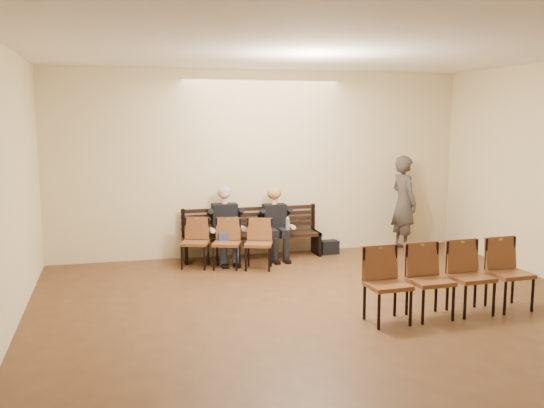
{
  "coord_description": "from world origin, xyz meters",
  "views": [
    {
      "loc": [
        -2.78,
        -6.17,
        2.62
      ],
      "look_at": [
        -0.06,
        4.05,
        1.1
      ],
      "focal_mm": 40.0,
      "sensor_mm": 36.0,
      "label": 1
    }
  ],
  "objects_px": {
    "seated_woman": "(276,226)",
    "chair_row_front": "(227,244)",
    "chair_row_back": "(451,280)",
    "bag": "(329,247)",
    "laptop": "(230,232)",
    "passerby": "(404,196)",
    "bench": "(252,246)",
    "seated_man": "(226,224)",
    "water_bottle": "(288,230)"
  },
  "relations": [
    {
      "from": "bag",
      "to": "chair_row_back",
      "type": "distance_m",
      "value": 3.91
    },
    {
      "from": "bench",
      "to": "seated_man",
      "type": "distance_m",
      "value": 0.71
    },
    {
      "from": "water_bottle",
      "to": "laptop",
      "type": "bearing_deg",
      "value": 176.63
    },
    {
      "from": "bench",
      "to": "laptop",
      "type": "relative_size",
      "value": 7.4
    },
    {
      "from": "seated_woman",
      "to": "chair_row_front",
      "type": "relative_size",
      "value": 0.78
    },
    {
      "from": "bench",
      "to": "water_bottle",
      "type": "bearing_deg",
      "value": -34.03
    },
    {
      "from": "seated_man",
      "to": "bag",
      "type": "xyz_separation_m",
      "value": [
        2.04,
        0.09,
        -0.56
      ]
    },
    {
      "from": "chair_row_front",
      "to": "seated_man",
      "type": "bearing_deg",
      "value": 101.11
    },
    {
      "from": "bag",
      "to": "passerby",
      "type": "xyz_separation_m",
      "value": [
        1.57,
        0.0,
        0.95
      ]
    },
    {
      "from": "chair_row_front",
      "to": "water_bottle",
      "type": "bearing_deg",
      "value": 32.61
    },
    {
      "from": "seated_man",
      "to": "bag",
      "type": "height_order",
      "value": "seated_man"
    },
    {
      "from": "seated_man",
      "to": "laptop",
      "type": "bearing_deg",
      "value": -78.9
    },
    {
      "from": "laptop",
      "to": "chair_row_front",
      "type": "relative_size",
      "value": 0.22
    },
    {
      "from": "seated_woman",
      "to": "seated_man",
      "type": "bearing_deg",
      "value": 180.0
    },
    {
      "from": "seated_woman",
      "to": "chair_row_front",
      "type": "height_order",
      "value": "seated_woman"
    },
    {
      "from": "bench",
      "to": "chair_row_back",
      "type": "relative_size",
      "value": 1.09
    },
    {
      "from": "passerby",
      "to": "laptop",
      "type": "bearing_deg",
      "value": 88.71
    },
    {
      "from": "water_bottle",
      "to": "passerby",
      "type": "distance_m",
      "value": 2.58
    },
    {
      "from": "bench",
      "to": "chair_row_front",
      "type": "xyz_separation_m",
      "value": [
        -0.61,
        -0.65,
        0.21
      ]
    },
    {
      "from": "water_bottle",
      "to": "chair_row_front",
      "type": "relative_size",
      "value": 0.15
    },
    {
      "from": "bench",
      "to": "laptop",
      "type": "bearing_deg",
      "value": -146.39
    },
    {
      "from": "seated_man",
      "to": "passerby",
      "type": "height_order",
      "value": "passerby"
    },
    {
      "from": "seated_woman",
      "to": "bag",
      "type": "xyz_separation_m",
      "value": [
        1.09,
        0.09,
        -0.49
      ]
    },
    {
      "from": "laptop",
      "to": "seated_woman",
      "type": "bearing_deg",
      "value": -0.75
    },
    {
      "from": "chair_row_front",
      "to": "chair_row_back",
      "type": "xyz_separation_m",
      "value": [
        2.4,
        -3.27,
        0.05
      ]
    },
    {
      "from": "chair_row_front",
      "to": "seated_woman",
      "type": "bearing_deg",
      "value": 47.35
    },
    {
      "from": "laptop",
      "to": "seated_man",
      "type": "bearing_deg",
      "value": 87.62
    },
    {
      "from": "seated_woman",
      "to": "bag",
      "type": "distance_m",
      "value": 1.2
    },
    {
      "from": "chair_row_front",
      "to": "passerby",
      "type": "bearing_deg",
      "value": 29.57
    },
    {
      "from": "bag",
      "to": "chair_row_back",
      "type": "xyz_separation_m",
      "value": [
        0.28,
        -3.89,
        0.36
      ]
    },
    {
      "from": "bag",
      "to": "seated_man",
      "type": "bearing_deg",
      "value": -177.59
    },
    {
      "from": "water_bottle",
      "to": "bag",
      "type": "height_order",
      "value": "water_bottle"
    },
    {
      "from": "seated_man",
      "to": "water_bottle",
      "type": "relative_size",
      "value": 5.75
    },
    {
      "from": "bag",
      "to": "chair_row_front",
      "type": "xyz_separation_m",
      "value": [
        -2.12,
        -0.62,
        0.31
      ]
    },
    {
      "from": "seated_woman",
      "to": "water_bottle",
      "type": "relative_size",
      "value": 5.16
    },
    {
      "from": "bench",
      "to": "water_bottle",
      "type": "xyz_separation_m",
      "value": [
        0.57,
        -0.39,
        0.34
      ]
    },
    {
      "from": "laptop",
      "to": "bag",
      "type": "xyz_separation_m",
      "value": [
        2.0,
        0.29,
        -0.45
      ]
    },
    {
      "from": "bench",
      "to": "seated_woman",
      "type": "relative_size",
      "value": 2.12
    },
    {
      "from": "chair_row_front",
      "to": "chair_row_back",
      "type": "relative_size",
      "value": 0.66
    },
    {
      "from": "seated_woman",
      "to": "chair_row_back",
      "type": "bearing_deg",
      "value": -70.18
    },
    {
      "from": "bag",
      "to": "chair_row_back",
      "type": "height_order",
      "value": "chair_row_back"
    },
    {
      "from": "seated_woman",
      "to": "chair_row_front",
      "type": "distance_m",
      "value": 1.17
    },
    {
      "from": "seated_man",
      "to": "water_bottle",
      "type": "xyz_separation_m",
      "value": [
        1.1,
        -0.27,
        -0.12
      ]
    },
    {
      "from": "seated_woman",
      "to": "chair_row_back",
      "type": "distance_m",
      "value": 4.04
    },
    {
      "from": "passerby",
      "to": "bench",
      "type": "bearing_deg",
      "value": 83.43
    },
    {
      "from": "seated_woman",
      "to": "laptop",
      "type": "bearing_deg",
      "value": -167.27
    },
    {
      "from": "bench",
      "to": "chair_row_back",
      "type": "bearing_deg",
      "value": -65.51
    },
    {
      "from": "bench",
      "to": "water_bottle",
      "type": "relative_size",
      "value": 10.92
    },
    {
      "from": "passerby",
      "to": "seated_woman",
      "type": "bearing_deg",
      "value": 85.92
    },
    {
      "from": "bench",
      "to": "seated_man",
      "type": "xyz_separation_m",
      "value": [
        -0.53,
        -0.12,
        0.46
      ]
    }
  ]
}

